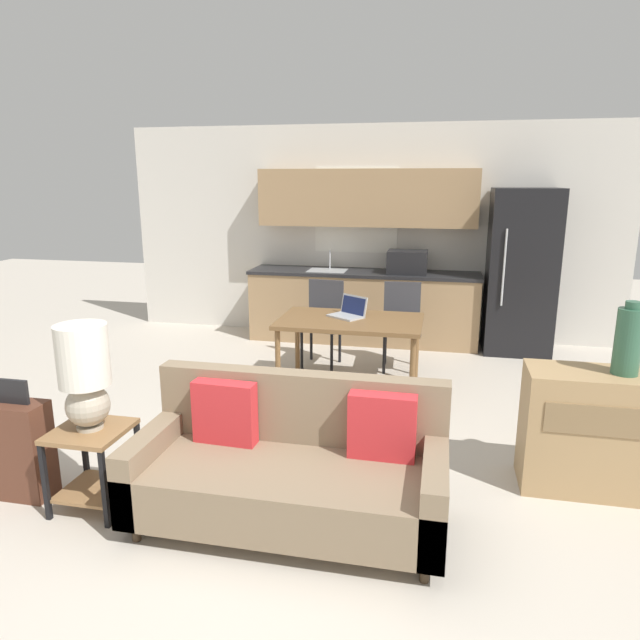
{
  "coord_description": "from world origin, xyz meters",
  "views": [
    {
      "loc": [
        0.96,
        -2.76,
        2.04
      ],
      "look_at": [
        0.04,
        1.5,
        0.95
      ],
      "focal_mm": 32.0,
      "sensor_mm": 36.0,
      "label": 1
    }
  ],
  "objects": [
    {
      "name": "suitcase",
      "position": [
        -1.67,
        0.14,
        0.33
      ],
      "size": [
        0.39,
        0.22,
        0.81
      ],
      "color": "brown",
      "rests_on": "ground_plane"
    },
    {
      "name": "refrigerator",
      "position": [
        1.87,
        4.24,
        0.97
      ],
      "size": [
        0.76,
        0.72,
        1.93
      ],
      "color": "black",
      "rests_on": "ground_plane"
    },
    {
      "name": "dining_table",
      "position": [
        0.13,
        2.48,
        0.66
      ],
      "size": [
        1.36,
        0.85,
        0.72
      ],
      "color": "brown",
      "rests_on": "ground_plane"
    },
    {
      "name": "vase",
      "position": [
        2.13,
        1.02,
        1.04
      ],
      "size": [
        0.16,
        0.16,
        0.47
      ],
      "color": "#336047",
      "rests_on": "credenza"
    },
    {
      "name": "credenza",
      "position": [
        2.01,
        1.02,
        0.41
      ],
      "size": [
        0.93,
        0.43,
        0.82
      ],
      "color": "tan",
      "rests_on": "ground_plane"
    },
    {
      "name": "ground_plane",
      "position": [
        0.0,
        0.0,
        0.0
      ],
      "size": [
        20.0,
        20.0,
        0.0
      ],
      "primitive_type": "plane",
      "color": "beige"
    },
    {
      "name": "side_table",
      "position": [
        -1.12,
        0.12,
        0.35
      ],
      "size": [
        0.44,
        0.44,
        0.53
      ],
      "color": "olive",
      "rests_on": "ground_plane"
    },
    {
      "name": "dining_chair_far_right",
      "position": [
        0.56,
        3.31,
        0.52
      ],
      "size": [
        0.45,
        0.45,
        0.94
      ],
      "rotation": [
        0.0,
        0.0,
        0.07
      ],
      "color": "#38383D",
      "rests_on": "ground_plane"
    },
    {
      "name": "dining_chair_far_left",
      "position": [
        -0.3,
        3.26,
        0.52
      ],
      "size": [
        0.45,
        0.45,
        0.94
      ],
      "rotation": [
        0.0,
        0.0,
        -0.08
      ],
      "color": "#38383D",
      "rests_on": "ground_plane"
    },
    {
      "name": "laptop",
      "position": [
        0.1,
        2.59,
        0.77
      ],
      "size": [
        0.41,
        0.39,
        0.2
      ],
      "rotation": [
        0.0,
        0.0,
        -0.59
      ],
      "color": "#B7BABC",
      "rests_on": "dining_table"
    },
    {
      "name": "wall_back",
      "position": [
        -0.0,
        4.63,
        1.35
      ],
      "size": [
        6.4,
        0.07,
        2.7
      ],
      "color": "silver",
      "rests_on": "ground_plane"
    },
    {
      "name": "kitchen_counter",
      "position": [
        0.01,
        4.33,
        0.84
      ],
      "size": [
        2.89,
        0.65,
        2.15
      ],
      "color": "tan",
      "rests_on": "ground_plane"
    },
    {
      "name": "table_lamp",
      "position": [
        -1.13,
        0.13,
        0.89
      ],
      "size": [
        0.31,
        0.31,
        0.66
      ],
      "color": "#B2A893",
      "rests_on": "side_table"
    },
    {
      "name": "couch",
      "position": [
        0.13,
        0.26,
        0.34
      ],
      "size": [
        1.84,
        0.8,
        0.86
      ],
      "color": "#3D2D1E",
      "rests_on": "ground_plane"
    }
  ]
}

